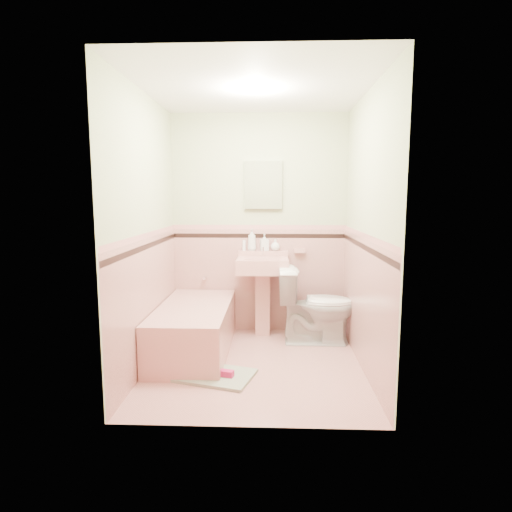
{
  "coord_description": "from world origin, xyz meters",
  "views": [
    {
      "loc": [
        0.16,
        -3.84,
        1.57
      ],
      "look_at": [
        0.0,
        0.25,
        1.0
      ],
      "focal_mm": 30.04,
      "sensor_mm": 36.0,
      "label": 1
    }
  ],
  "objects_px": {
    "sink": "(263,297)",
    "soap_bottle_mid": "(264,242)",
    "bucket": "(304,327)",
    "shoe": "(226,373)",
    "soap_bottle_left": "(252,240)",
    "toilet": "(317,305)",
    "soap_bottle_right": "(275,245)",
    "bathtub": "(194,330)",
    "medicine_cabinet": "(263,185)"
  },
  "relations": [
    {
      "from": "bathtub",
      "to": "soap_bottle_right",
      "type": "height_order",
      "value": "soap_bottle_right"
    },
    {
      "from": "medicine_cabinet",
      "to": "bucket",
      "type": "relative_size",
      "value": 2.38
    },
    {
      "from": "sink",
      "to": "toilet",
      "type": "relative_size",
      "value": 1.08
    },
    {
      "from": "soap_bottle_left",
      "to": "toilet",
      "type": "xyz_separation_m",
      "value": [
        0.71,
        -0.38,
        -0.67
      ]
    },
    {
      "from": "sink",
      "to": "bucket",
      "type": "relative_size",
      "value": 3.97
    },
    {
      "from": "toilet",
      "to": "medicine_cabinet",
      "type": "bearing_deg",
      "value": 55.45
    },
    {
      "from": "soap_bottle_mid",
      "to": "toilet",
      "type": "xyz_separation_m",
      "value": [
        0.57,
        -0.38,
        -0.64
      ]
    },
    {
      "from": "soap_bottle_right",
      "to": "shoe",
      "type": "relative_size",
      "value": 0.98
    },
    {
      "from": "soap_bottle_mid",
      "to": "toilet",
      "type": "bearing_deg",
      "value": -33.56
    },
    {
      "from": "toilet",
      "to": "bucket",
      "type": "distance_m",
      "value": 0.36
    },
    {
      "from": "bathtub",
      "to": "bucket",
      "type": "relative_size",
      "value": 6.66
    },
    {
      "from": "bathtub",
      "to": "bucket",
      "type": "distance_m",
      "value": 1.26
    },
    {
      "from": "medicine_cabinet",
      "to": "bucket",
      "type": "distance_m",
      "value": 1.67
    },
    {
      "from": "medicine_cabinet",
      "to": "shoe",
      "type": "distance_m",
      "value": 2.18
    },
    {
      "from": "toilet",
      "to": "shoe",
      "type": "bearing_deg",
      "value": 139.02
    },
    {
      "from": "bucket",
      "to": "shoe",
      "type": "relative_size",
      "value": 1.69
    },
    {
      "from": "shoe",
      "to": "sink",
      "type": "bearing_deg",
      "value": 91.65
    },
    {
      "from": "sink",
      "to": "soap_bottle_right",
      "type": "relative_size",
      "value": 6.8
    },
    {
      "from": "soap_bottle_right",
      "to": "toilet",
      "type": "distance_m",
      "value": 0.84
    },
    {
      "from": "sink",
      "to": "medicine_cabinet",
      "type": "relative_size",
      "value": 1.66
    },
    {
      "from": "soap_bottle_mid",
      "to": "bucket",
      "type": "bearing_deg",
      "value": -24.34
    },
    {
      "from": "medicine_cabinet",
      "to": "bucket",
      "type": "xyz_separation_m",
      "value": [
        0.47,
        -0.24,
        -1.59
      ]
    },
    {
      "from": "toilet",
      "to": "shoe",
      "type": "xyz_separation_m",
      "value": [
        -0.87,
        -0.99,
        -0.36
      ]
    },
    {
      "from": "bucket",
      "to": "shoe",
      "type": "distance_m",
      "value": 1.39
    },
    {
      "from": "soap_bottle_right",
      "to": "toilet",
      "type": "relative_size",
      "value": 0.16
    },
    {
      "from": "soap_bottle_mid",
      "to": "shoe",
      "type": "relative_size",
      "value": 1.45
    },
    {
      "from": "bathtub",
      "to": "soap_bottle_mid",
      "type": "xyz_separation_m",
      "value": [
        0.69,
        0.71,
        0.83
      ]
    },
    {
      "from": "bathtub",
      "to": "medicine_cabinet",
      "type": "bearing_deg",
      "value": 47.42
    },
    {
      "from": "soap_bottle_left",
      "to": "bucket",
      "type": "xyz_separation_m",
      "value": [
        0.6,
        -0.21,
        -0.97
      ]
    },
    {
      "from": "medicine_cabinet",
      "to": "soap_bottle_left",
      "type": "relative_size",
      "value": 2.17
    },
    {
      "from": "bathtub",
      "to": "toilet",
      "type": "bearing_deg",
      "value": 14.66
    },
    {
      "from": "bathtub",
      "to": "soap_bottle_right",
      "type": "relative_size",
      "value": 11.42
    },
    {
      "from": "bathtub",
      "to": "sink",
      "type": "distance_m",
      "value": 0.89
    },
    {
      "from": "toilet",
      "to": "bucket",
      "type": "bearing_deg",
      "value": 34.18
    },
    {
      "from": "soap_bottle_right",
      "to": "bucket",
      "type": "distance_m",
      "value": 0.99
    },
    {
      "from": "medicine_cabinet",
      "to": "soap_bottle_mid",
      "type": "bearing_deg",
      "value": -64.04
    },
    {
      "from": "sink",
      "to": "soap_bottle_mid",
      "type": "bearing_deg",
      "value": 85.36
    },
    {
      "from": "soap_bottle_left",
      "to": "soap_bottle_right",
      "type": "height_order",
      "value": "soap_bottle_left"
    },
    {
      "from": "soap_bottle_left",
      "to": "shoe",
      "type": "relative_size",
      "value": 1.85
    },
    {
      "from": "medicine_cabinet",
      "to": "bucket",
      "type": "bearing_deg",
      "value": -26.66
    },
    {
      "from": "soap_bottle_left",
      "to": "soap_bottle_right",
      "type": "xyz_separation_m",
      "value": [
        0.27,
        0.0,
        -0.06
      ]
    },
    {
      "from": "soap_bottle_left",
      "to": "bucket",
      "type": "relative_size",
      "value": 1.1
    },
    {
      "from": "soap_bottle_mid",
      "to": "bucket",
      "type": "distance_m",
      "value": 1.06
    },
    {
      "from": "bathtub",
      "to": "soap_bottle_mid",
      "type": "distance_m",
      "value": 1.29
    },
    {
      "from": "soap_bottle_left",
      "to": "toilet",
      "type": "relative_size",
      "value": 0.3
    },
    {
      "from": "sink",
      "to": "toilet",
      "type": "bearing_deg",
      "value": -18.75
    },
    {
      "from": "bathtub",
      "to": "soap_bottle_left",
      "type": "relative_size",
      "value": 6.06
    },
    {
      "from": "soap_bottle_left",
      "to": "shoe",
      "type": "distance_m",
      "value": 1.72
    },
    {
      "from": "bathtub",
      "to": "medicine_cabinet",
      "type": "distance_m",
      "value": 1.78
    },
    {
      "from": "medicine_cabinet",
      "to": "soap_bottle_mid",
      "type": "relative_size",
      "value": 2.78
    }
  ]
}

